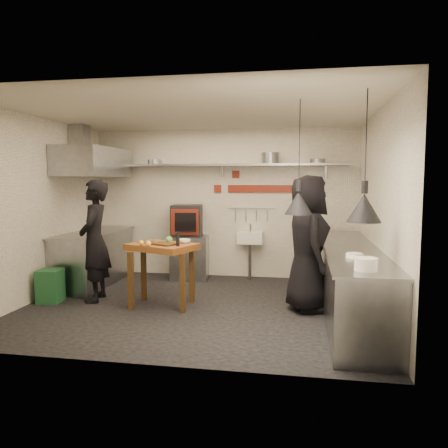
% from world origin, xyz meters
% --- Properties ---
extents(floor, '(5.00, 5.00, 0.00)m').
position_xyz_m(floor, '(0.00, 0.00, 0.00)').
color(floor, black).
rests_on(floor, ground).
extents(ceiling, '(5.00, 5.00, 0.00)m').
position_xyz_m(ceiling, '(0.00, 0.00, 2.80)').
color(ceiling, beige).
rests_on(ceiling, floor).
extents(wall_back, '(5.00, 0.04, 2.80)m').
position_xyz_m(wall_back, '(0.00, 2.10, 1.40)').
color(wall_back, white).
rests_on(wall_back, floor).
extents(wall_front, '(5.00, 0.04, 2.80)m').
position_xyz_m(wall_front, '(0.00, -2.10, 1.40)').
color(wall_front, white).
rests_on(wall_front, floor).
extents(wall_left, '(0.04, 4.20, 2.80)m').
position_xyz_m(wall_left, '(-2.50, 0.00, 1.40)').
color(wall_left, white).
rests_on(wall_left, floor).
extents(wall_right, '(0.04, 4.20, 2.80)m').
position_xyz_m(wall_right, '(2.50, 0.00, 1.40)').
color(wall_right, white).
rests_on(wall_right, floor).
extents(red_band_horiz, '(1.70, 0.02, 0.14)m').
position_xyz_m(red_band_horiz, '(0.95, 2.08, 1.68)').
color(red_band_horiz, maroon).
rests_on(red_band_horiz, wall_back).
extents(red_band_vert, '(0.14, 0.02, 1.10)m').
position_xyz_m(red_band_vert, '(1.55, 2.08, 1.20)').
color(red_band_vert, maroon).
rests_on(red_band_vert, wall_back).
extents(red_tile_a, '(0.14, 0.02, 0.14)m').
position_xyz_m(red_tile_a, '(0.25, 2.08, 1.95)').
color(red_tile_a, maroon).
rests_on(red_tile_a, wall_back).
extents(red_tile_b, '(0.14, 0.02, 0.14)m').
position_xyz_m(red_tile_b, '(-0.10, 2.08, 1.68)').
color(red_tile_b, maroon).
rests_on(red_tile_b, wall_back).
extents(back_shelf, '(4.60, 0.34, 0.04)m').
position_xyz_m(back_shelf, '(0.00, 1.92, 2.12)').
color(back_shelf, gray).
rests_on(back_shelf, wall_back).
extents(shelf_bracket_left, '(0.04, 0.06, 0.24)m').
position_xyz_m(shelf_bracket_left, '(-1.90, 2.07, 2.02)').
color(shelf_bracket_left, gray).
rests_on(shelf_bracket_left, wall_back).
extents(shelf_bracket_mid, '(0.04, 0.06, 0.24)m').
position_xyz_m(shelf_bracket_mid, '(0.00, 2.07, 2.02)').
color(shelf_bracket_mid, gray).
rests_on(shelf_bracket_mid, wall_back).
extents(shelf_bracket_right, '(0.04, 0.06, 0.24)m').
position_xyz_m(shelf_bracket_right, '(1.90, 2.07, 2.02)').
color(shelf_bracket_right, gray).
rests_on(shelf_bracket_right, wall_back).
extents(pan_far_left, '(0.27, 0.27, 0.09)m').
position_xyz_m(pan_far_left, '(-1.29, 1.92, 2.19)').
color(pan_far_left, gray).
rests_on(pan_far_left, back_shelf).
extents(pan_mid_left, '(0.27, 0.27, 0.07)m').
position_xyz_m(pan_mid_left, '(-1.28, 1.92, 2.18)').
color(pan_mid_left, gray).
rests_on(pan_mid_left, back_shelf).
extents(stock_pot, '(0.39, 0.39, 0.20)m').
position_xyz_m(stock_pot, '(0.91, 1.92, 2.24)').
color(stock_pot, gray).
rests_on(stock_pot, back_shelf).
extents(pan_right, '(0.29, 0.29, 0.08)m').
position_xyz_m(pan_right, '(1.75, 1.92, 2.18)').
color(pan_right, gray).
rests_on(pan_right, back_shelf).
extents(oven_stand, '(0.74, 0.69, 0.80)m').
position_xyz_m(oven_stand, '(-0.57, 1.75, 0.40)').
color(oven_stand, gray).
rests_on(oven_stand, floor).
extents(combi_oven, '(0.60, 0.57, 0.58)m').
position_xyz_m(combi_oven, '(-0.64, 1.79, 1.09)').
color(combi_oven, black).
rests_on(combi_oven, oven_stand).
extents(oven_door, '(0.49, 0.09, 0.46)m').
position_xyz_m(oven_door, '(-0.59, 1.50, 1.09)').
color(oven_door, maroon).
rests_on(oven_door, combi_oven).
extents(oven_glass, '(0.38, 0.06, 0.34)m').
position_xyz_m(oven_glass, '(-0.57, 1.45, 1.09)').
color(oven_glass, black).
rests_on(oven_glass, oven_door).
extents(hand_sink, '(0.46, 0.34, 0.22)m').
position_xyz_m(hand_sink, '(0.55, 1.92, 0.78)').
color(hand_sink, white).
rests_on(hand_sink, wall_back).
extents(sink_tap, '(0.03, 0.03, 0.14)m').
position_xyz_m(sink_tap, '(0.55, 1.92, 0.96)').
color(sink_tap, gray).
rests_on(sink_tap, hand_sink).
extents(sink_drain, '(0.06, 0.06, 0.66)m').
position_xyz_m(sink_drain, '(0.55, 1.88, 0.34)').
color(sink_drain, gray).
rests_on(sink_drain, floor).
extents(utensil_rail, '(0.90, 0.02, 0.02)m').
position_xyz_m(utensil_rail, '(0.55, 2.06, 1.32)').
color(utensil_rail, gray).
rests_on(utensil_rail, wall_back).
extents(counter_right, '(0.70, 3.80, 0.90)m').
position_xyz_m(counter_right, '(2.15, 0.00, 0.45)').
color(counter_right, gray).
rests_on(counter_right, floor).
extents(counter_right_top, '(0.76, 3.90, 0.03)m').
position_xyz_m(counter_right_top, '(2.15, 0.00, 0.92)').
color(counter_right_top, gray).
rests_on(counter_right_top, counter_right).
extents(plate_stack, '(0.26, 0.26, 0.13)m').
position_xyz_m(plate_stack, '(2.12, -1.61, 1.00)').
color(plate_stack, white).
rests_on(plate_stack, counter_right_top).
extents(small_bowl_right, '(0.23, 0.23, 0.05)m').
position_xyz_m(small_bowl_right, '(2.10, -0.83, 0.96)').
color(small_bowl_right, white).
rests_on(small_bowl_right, counter_right_top).
extents(counter_left, '(0.70, 1.90, 0.90)m').
position_xyz_m(counter_left, '(-2.15, 1.05, 0.45)').
color(counter_left, gray).
rests_on(counter_left, floor).
extents(counter_left_top, '(0.76, 2.00, 0.03)m').
position_xyz_m(counter_left_top, '(-2.15, 1.05, 0.92)').
color(counter_left_top, gray).
rests_on(counter_left_top, counter_left).
extents(extractor_hood, '(0.78, 1.60, 0.50)m').
position_xyz_m(extractor_hood, '(-2.10, 1.05, 2.15)').
color(extractor_hood, gray).
rests_on(extractor_hood, ceiling).
extents(hood_duct, '(0.28, 0.28, 0.50)m').
position_xyz_m(hood_duct, '(-2.35, 1.05, 2.55)').
color(hood_duct, gray).
rests_on(hood_duct, ceiling).
extents(green_bin, '(0.36, 0.36, 0.50)m').
position_xyz_m(green_bin, '(-2.24, -0.19, 0.25)').
color(green_bin, '#1C542C').
rests_on(green_bin, floor).
extents(prep_table, '(1.09, 0.94, 0.92)m').
position_xyz_m(prep_table, '(-0.51, -0.09, 0.46)').
color(prep_table, brown).
rests_on(prep_table, floor).
extents(cutting_board, '(0.43, 0.37, 0.02)m').
position_xyz_m(cutting_board, '(-0.45, -0.18, 0.93)').
color(cutting_board, '#432A12').
rests_on(cutting_board, prep_table).
extents(pepper_mill, '(0.06, 0.06, 0.20)m').
position_xyz_m(pepper_mill, '(-0.21, -0.28, 1.02)').
color(pepper_mill, black).
rests_on(pepper_mill, prep_table).
extents(lemon_a, '(0.08, 0.08, 0.07)m').
position_xyz_m(lemon_a, '(-0.74, -0.31, 0.96)').
color(lemon_a, yellow).
rests_on(lemon_a, prep_table).
extents(lemon_b, '(0.09, 0.09, 0.08)m').
position_xyz_m(lemon_b, '(-0.62, -0.35, 0.96)').
color(lemon_b, yellow).
rests_on(lemon_b, prep_table).
extents(veg_ball, '(0.14, 0.14, 0.10)m').
position_xyz_m(veg_ball, '(-0.42, -0.01, 0.97)').
color(veg_ball, '#5C9B42').
rests_on(veg_ball, prep_table).
extents(steel_tray, '(0.21, 0.15, 0.03)m').
position_xyz_m(steel_tray, '(-0.77, -0.03, 0.94)').
color(steel_tray, gray).
rests_on(steel_tray, prep_table).
extents(bowl, '(0.20, 0.20, 0.06)m').
position_xyz_m(bowl, '(-0.21, 0.04, 0.95)').
color(bowl, white).
rests_on(bowl, prep_table).
extents(heat_lamp_near, '(0.45, 0.45, 1.38)m').
position_xyz_m(heat_lamp_near, '(1.44, -0.72, 2.11)').
color(heat_lamp_near, black).
rests_on(heat_lamp_near, ceiling).
extents(heat_lamp_far, '(0.42, 0.42, 1.42)m').
position_xyz_m(heat_lamp_far, '(2.14, -1.20, 2.09)').
color(heat_lamp_far, black).
rests_on(heat_lamp_far, ceiling).
extents(chef_left, '(0.56, 0.75, 1.85)m').
position_xyz_m(chef_left, '(-1.61, 0.02, 0.92)').
color(chef_left, black).
rests_on(chef_left, floor).
extents(chef_right, '(0.80, 1.05, 1.91)m').
position_xyz_m(chef_right, '(1.57, 0.08, 0.95)').
color(chef_right, black).
rests_on(chef_right, floor).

